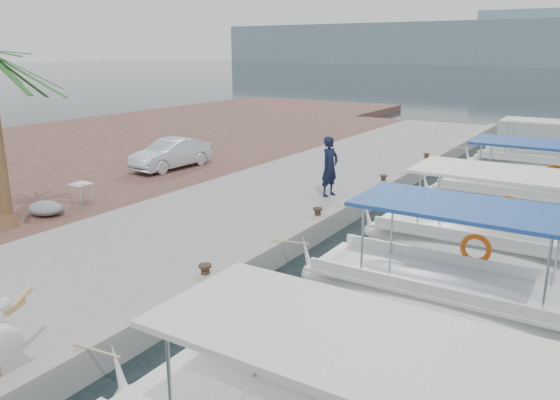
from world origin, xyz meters
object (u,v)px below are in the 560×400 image
at_px(fishing_caique_c, 484,248).
at_px(parked_car, 171,154).
at_px(fishing_caique_b, 445,301).
at_px(fisherman, 330,167).
at_px(fishing_caique_d, 541,204).
at_px(fishing_caique_e, 544,169).

bearing_deg(fishing_caique_c, parked_car, 171.73).
bearing_deg(fishing_caique_b, fishing_caique_c, 90.02).
relative_size(fisherman, parked_car, 0.54).
distance_m(fishing_caique_b, fisherman, 7.43).
height_order(fishing_caique_c, fishing_caique_d, same).
bearing_deg(fishing_caique_d, fishing_caique_b, -94.48).
bearing_deg(fisherman, fishing_caique_e, -16.37).
xyz_separation_m(fishing_caique_c, fishing_caique_e, (0.02, 11.68, 0.00)).
height_order(fishing_caique_b, fishing_caique_e, same).
height_order(fishing_caique_b, fishing_caique_c, same).
relative_size(fishing_caique_c, fishing_caique_d, 0.85).
distance_m(fishing_caique_c, fishing_caique_d, 5.33).
distance_m(fishing_caique_c, fishing_caique_e, 11.68).
distance_m(fishing_caique_b, fishing_caique_d, 8.97).
distance_m(fishing_caique_b, parked_car, 13.90).
xyz_separation_m(fishing_caique_c, parked_car, (-12.72, 1.85, 0.97)).
bearing_deg(fishing_caique_e, fishing_caique_d, -83.90).
xyz_separation_m(fishing_caique_d, parked_car, (-13.42, -3.44, 0.92)).
bearing_deg(fisherman, fishing_caique_d, -45.99).
relative_size(fishing_caique_b, fishing_caique_e, 1.00).
xyz_separation_m(fishing_caique_d, fisherman, (-5.99, -3.91, 1.30)).
relative_size(fishing_caique_d, parked_car, 2.23).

